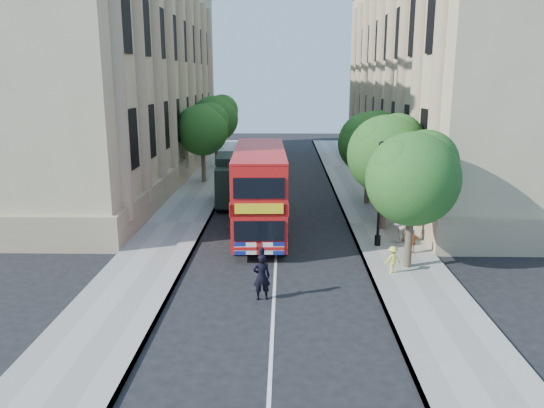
# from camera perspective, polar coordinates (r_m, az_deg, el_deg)

# --- Properties ---
(ground) EXTENTS (120.00, 120.00, 0.00)m
(ground) POSITION_cam_1_polar(r_m,az_deg,el_deg) (20.84, 0.23, -9.76)
(ground) COLOR black
(ground) RESTS_ON ground
(pavement_right) EXTENTS (3.50, 80.00, 0.12)m
(pavement_right) POSITION_cam_1_polar(r_m,az_deg,el_deg) (30.74, 11.39, -2.17)
(pavement_right) COLOR gray
(pavement_right) RESTS_ON ground
(pavement_left) EXTENTS (3.50, 80.00, 0.12)m
(pavement_left) POSITION_cam_1_polar(r_m,az_deg,el_deg) (30.88, -10.14, -2.04)
(pavement_left) COLOR gray
(pavement_left) RESTS_ON ground
(building_right) EXTENTS (12.00, 38.00, 18.00)m
(building_right) POSITION_cam_1_polar(r_m,az_deg,el_deg) (45.18, 19.22, 13.79)
(building_right) COLOR tan
(building_right) RESTS_ON ground
(building_left) EXTENTS (12.00, 38.00, 18.00)m
(building_left) POSITION_cam_1_polar(r_m,az_deg,el_deg) (45.41, -17.36, 13.92)
(building_left) COLOR tan
(building_left) RESTS_ON ground
(tree_right_near) EXTENTS (4.00, 4.00, 6.08)m
(tree_right_near) POSITION_cam_1_polar(r_m,az_deg,el_deg) (23.18, 15.01, 3.15)
(tree_right_near) COLOR #473828
(tree_right_near) RESTS_ON ground
(tree_right_mid) EXTENTS (4.20, 4.20, 6.37)m
(tree_right_mid) POSITION_cam_1_polar(r_m,az_deg,el_deg) (28.95, 12.30, 5.70)
(tree_right_mid) COLOR #473828
(tree_right_mid) RESTS_ON ground
(tree_right_far) EXTENTS (4.00, 4.00, 6.15)m
(tree_right_far) POSITION_cam_1_polar(r_m,az_deg,el_deg) (34.83, 10.46, 6.85)
(tree_right_far) COLOR #473828
(tree_right_far) RESTS_ON ground
(tree_left_far) EXTENTS (4.00, 4.00, 6.30)m
(tree_left_far) POSITION_cam_1_polar(r_m,az_deg,el_deg) (41.82, -7.44, 8.23)
(tree_left_far) COLOR #473828
(tree_left_far) RESTS_ON ground
(tree_left_back) EXTENTS (4.20, 4.20, 6.65)m
(tree_left_back) POSITION_cam_1_polar(r_m,az_deg,el_deg) (49.70, -6.05, 9.40)
(tree_left_back) COLOR #473828
(tree_left_back) RESTS_ON ground
(lamp_post) EXTENTS (0.32, 0.32, 5.16)m
(lamp_post) POSITION_cam_1_polar(r_m,az_deg,el_deg) (26.19, 11.50, 0.62)
(lamp_post) COLOR black
(lamp_post) RESTS_ON pavement_right
(double_decker_bus) EXTENTS (2.96, 9.83, 4.49)m
(double_decker_bus) POSITION_cam_1_polar(r_m,az_deg,el_deg) (28.01, -1.32, 1.67)
(double_decker_bus) COLOR #B40D0C
(double_decker_bus) RESTS_ON ground
(box_van) EXTENTS (2.63, 5.71, 3.19)m
(box_van) POSITION_cam_1_polar(r_m,az_deg,el_deg) (34.82, -4.05, 2.45)
(box_van) COLOR black
(box_van) RESTS_ON ground
(police_constable) EXTENTS (0.73, 0.55, 1.81)m
(police_constable) POSITION_cam_1_polar(r_m,az_deg,el_deg) (20.14, -1.12, -7.84)
(police_constable) COLOR black
(police_constable) RESTS_ON ground
(woman_pedestrian) EXTENTS (1.13, 1.10, 1.83)m
(woman_pedestrian) POSITION_cam_1_polar(r_m,az_deg,el_deg) (27.33, 13.52, -2.13)
(woman_pedestrian) COLOR silver
(woman_pedestrian) RESTS_ON pavement_right
(child_a) EXTENTS (0.70, 0.36, 1.15)m
(child_a) POSITION_cam_1_polar(r_m,az_deg,el_deg) (25.83, 14.88, -3.92)
(child_a) COLOR #CD6824
(child_a) RESTS_ON pavement_right
(child_b) EXTENTS (0.85, 0.64, 1.16)m
(child_b) POSITION_cam_1_polar(r_m,az_deg,el_deg) (23.13, 12.84, -5.85)
(child_b) COLOR #E7E74E
(child_b) RESTS_ON pavement_right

